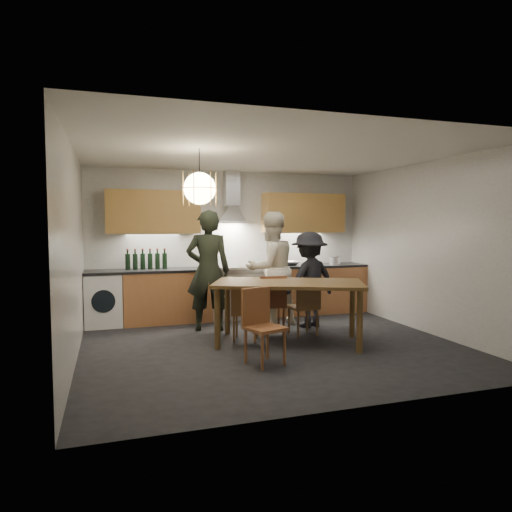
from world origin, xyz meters
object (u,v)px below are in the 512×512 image
object	(u,v)px
chair_front	(261,320)
wine_bottles	(146,259)
stock_pot	(335,261)
chair_back_left	(245,309)
person_right	(309,279)
person_left	(208,271)
person_mid	(271,269)
mixing_bowl	(291,263)
dining_table	(288,289)

from	to	relation	value
chair_front	wine_bottles	size ratio (longest dim) A/B	1.30
stock_pot	wine_bottles	size ratio (longest dim) A/B	0.28
chair_back_left	stock_pot	xyz separation A→B (m)	(2.25, 1.62, 0.50)
chair_back_left	stock_pot	size ratio (longest dim) A/B	4.16
chair_front	person_right	distance (m)	2.12
person_left	person_mid	world-z (taller)	person_left
person_left	mixing_bowl	world-z (taller)	person_left
person_mid	person_left	bearing A→B (deg)	-13.28
dining_table	stock_pot	bearing A→B (deg)	71.39
chair_front	mixing_bowl	world-z (taller)	mixing_bowl
chair_back_left	person_left	size ratio (longest dim) A/B	0.43
person_mid	chair_back_left	bearing A→B (deg)	36.25
person_mid	stock_pot	distance (m)	1.74
chair_back_left	wine_bottles	world-z (taller)	wine_bottles
chair_back_left	mixing_bowl	distance (m)	2.17
chair_front	wine_bottles	bearing A→B (deg)	93.93
person_left	mixing_bowl	bearing A→B (deg)	-141.87
dining_table	person_right	bearing A→B (deg)	73.73
stock_pot	dining_table	bearing A→B (deg)	-131.99
stock_pot	wine_bottles	bearing A→B (deg)	178.76
person_right	wine_bottles	distance (m)	2.73
chair_front	person_left	distance (m)	1.91
chair_front	person_mid	bearing A→B (deg)	48.71
dining_table	wine_bottles	size ratio (longest dim) A/B	3.31
chair_back_left	person_left	xyz separation A→B (m)	(-0.35, 0.82, 0.47)
chair_back_left	mixing_bowl	world-z (taller)	mixing_bowl
mixing_bowl	stock_pot	distance (m)	0.90
person_left	chair_back_left	bearing A→B (deg)	125.80
chair_front	person_left	xyz separation A→B (m)	(-0.25, 1.85, 0.42)
dining_table	wine_bottles	distance (m)	2.66
person_right	stock_pot	bearing A→B (deg)	-150.63
stock_pot	person_left	bearing A→B (deg)	-162.95
chair_back_left	person_mid	world-z (taller)	person_mid
person_left	dining_table	bearing A→B (deg)	142.46
chair_front	person_right	xyz separation A→B (m)	(1.36, 1.61, 0.25)
dining_table	chair_back_left	size ratio (longest dim) A/B	2.80
person_right	dining_table	bearing A→B (deg)	33.50
chair_front	person_right	bearing A→B (deg)	31.41
chair_front	person_mid	world-z (taller)	person_mid
person_mid	chair_front	bearing A→B (deg)	52.27
mixing_bowl	chair_back_left	bearing A→B (deg)	-129.70
person_left	person_mid	xyz separation A→B (m)	(1.04, 0.03, -0.01)
wine_bottles	stock_pot	bearing A→B (deg)	-1.24
person_left	wine_bottles	size ratio (longest dim) A/B	2.73
dining_table	person_mid	distance (m)	1.14
chair_front	person_mid	distance (m)	2.08
chair_back_left	chair_front	distance (m)	1.03
person_left	mixing_bowl	size ratio (longest dim) A/B	5.71
chair_back_left	chair_front	bearing A→B (deg)	107.03
dining_table	person_left	distance (m)	1.42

